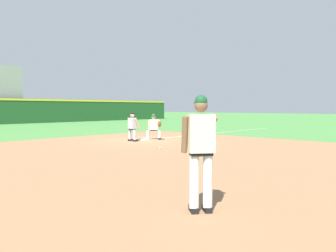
# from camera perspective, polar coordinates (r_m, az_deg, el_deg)

# --- Properties ---
(ground_plane) EXTENTS (160.00, 160.00, 0.00)m
(ground_plane) POSITION_cam_1_polar(r_m,az_deg,el_deg) (16.73, -4.16, -2.48)
(ground_plane) COLOR #47843D
(infield_dirt_patch) EXTENTS (18.00, 18.00, 0.01)m
(infield_dirt_patch) POSITION_cam_1_polar(r_m,az_deg,el_deg) (10.98, -1.82, -5.45)
(infield_dirt_patch) COLOR #936B47
(infield_dirt_patch) RESTS_ON ground
(foul_line_stripe) EXTENTS (13.50, 0.10, 0.00)m
(foul_line_stripe) POSITION_cam_1_polar(r_m,az_deg,el_deg) (21.85, 9.00, -1.15)
(foul_line_stripe) COLOR white
(foul_line_stripe) RESTS_ON ground
(first_base_bag) EXTENTS (0.38, 0.38, 0.09)m
(first_base_bag) POSITION_cam_1_polar(r_m,az_deg,el_deg) (16.73, -4.16, -2.32)
(first_base_bag) COLOR white
(first_base_bag) RESTS_ON ground
(baseball) EXTENTS (0.07, 0.07, 0.07)m
(baseball) POSITION_cam_1_polar(r_m,az_deg,el_deg) (13.23, -1.44, -3.83)
(baseball) COLOR white
(baseball) RESTS_ON ground
(pitcher) EXTENTS (0.85, 0.54, 1.86)m
(pitcher) POSITION_cam_1_polar(r_m,az_deg,el_deg) (5.20, 5.85, -3.46)
(pitcher) COLOR black
(pitcher) RESTS_ON ground
(first_baseman) EXTENTS (0.71, 1.09, 1.34)m
(first_baseman) POSITION_cam_1_polar(r_m,az_deg,el_deg) (16.84, -2.44, 0.06)
(first_baseman) COLOR black
(first_baseman) RESTS_ON ground
(baserunner) EXTENTS (0.46, 0.61, 1.46)m
(baserunner) POSITION_cam_1_polar(r_m,az_deg,el_deg) (16.21, -6.21, 0.14)
(baserunner) COLOR black
(baserunner) RESTS_ON ground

